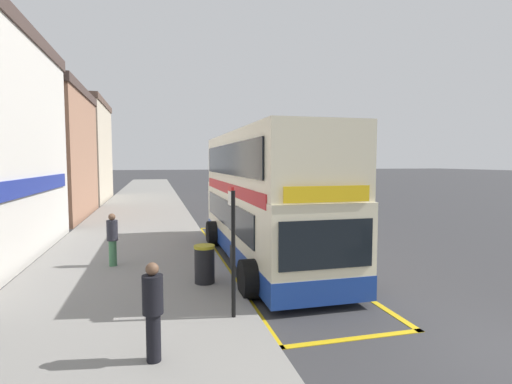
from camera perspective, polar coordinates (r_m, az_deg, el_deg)
ground_plane at (r=38.01m, az=-5.07°, el=-0.77°), size 260.00×260.00×0.00m
pavement_near at (r=37.52m, az=-15.68°, el=-0.88°), size 6.00×76.00×0.14m
double_decker_bus at (r=13.62m, az=1.21°, el=-1.33°), size 3.28×10.28×4.40m
bus_bay_markings at (r=14.29m, az=0.89°, el=-9.44°), size 3.11×13.55×0.01m
bus_stop_sign at (r=8.40m, az=-3.40°, el=-7.09°), size 0.09×0.51×2.76m
terrace_far at (r=37.76m, az=-27.77°, el=5.29°), size 9.34×10.04×9.55m
parked_car_teal_far at (r=37.10m, az=-0.45°, el=0.36°), size 2.09×4.20×1.62m
pedestrian_waiting_near_sign at (r=6.93m, az=-14.67°, el=-15.90°), size 0.34×0.34×1.66m
pedestrian_further_back at (r=13.28m, az=-20.04°, el=-6.19°), size 0.34×0.34×1.67m
litter_bin at (r=10.96m, az=-7.45°, el=-10.26°), size 0.57×0.57×1.03m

